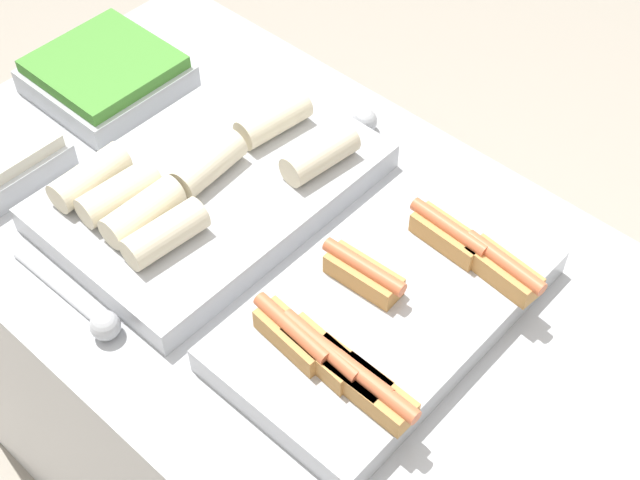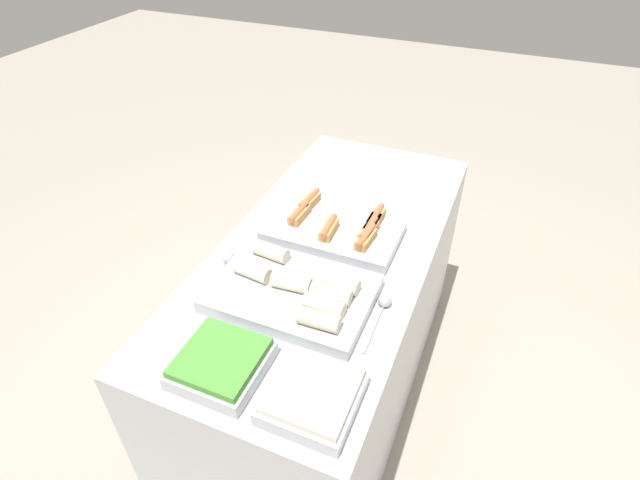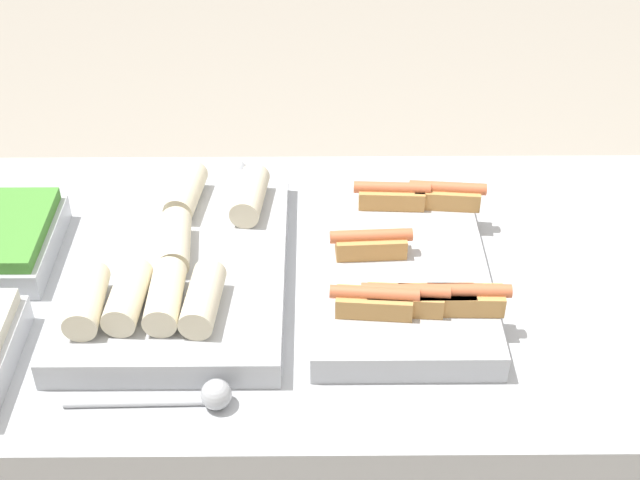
% 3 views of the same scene
% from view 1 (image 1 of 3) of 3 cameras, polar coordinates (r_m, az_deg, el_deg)
% --- Properties ---
extents(counter, '(1.73, 0.80, 0.94)m').
position_cam_1_polar(counter, '(1.78, 2.32, -13.25)').
color(counter, '#B7BABF').
rests_on(counter, ground_plane).
extents(tray_hotdogs, '(0.32, 0.52, 0.10)m').
position_cam_1_polar(tray_hotdogs, '(1.33, 4.19, -4.51)').
color(tray_hotdogs, '#B7BABF').
rests_on(tray_hotdogs, counter).
extents(tray_wraps, '(0.37, 0.54, 0.10)m').
position_cam_1_polar(tray_wraps, '(1.51, -7.22, 3.51)').
color(tray_wraps, '#B7BABF').
rests_on(tray_wraps, counter).
extents(tray_side_back, '(0.25, 0.25, 0.07)m').
position_cam_1_polar(tray_side_back, '(1.76, -13.52, 10.22)').
color(tray_side_back, '#B7BABF').
rests_on(tray_side_back, counter).
extents(serving_spoon_near, '(0.25, 0.05, 0.05)m').
position_cam_1_polar(serving_spoon_near, '(1.38, -14.10, -4.93)').
color(serving_spoon_near, '#B2B5BA').
rests_on(serving_spoon_near, counter).
extents(serving_spoon_far, '(0.23, 0.05, 0.05)m').
position_cam_1_polar(serving_spoon_far, '(1.64, 2.39, 7.82)').
color(serving_spoon_far, '#B2B5BA').
rests_on(serving_spoon_far, counter).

